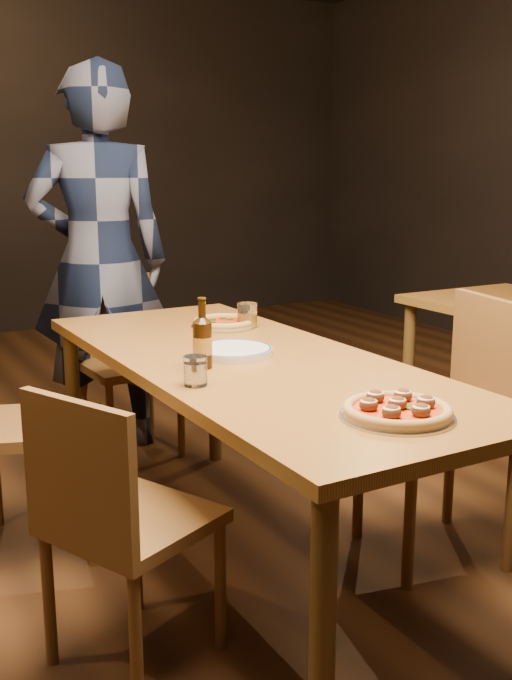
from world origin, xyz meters
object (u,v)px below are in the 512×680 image
pizza_margherita (224,323)px  plate_stack (233,351)px  chair_main_nw (133,518)px  chair_end (130,364)px  pizza_meatball (397,410)px  beer_bottle (202,344)px  chair_main_e (435,425)px  diner (99,261)px  chair_main_sw (36,423)px  amber_glass (247,315)px  water_glass (195,371)px  table_main (249,378)px

pizza_margherita → plate_stack: bearing=-113.8°
chair_main_nw → chair_end: size_ratio=0.94×
pizza_meatball → beer_bottle: beer_bottle is taller
chair_main_e → diner: diner is taller
pizza_meatball → beer_bottle: bearing=107.0°
chair_main_nw → chair_main_sw: (-0.06, 0.81, 0.05)m
chair_main_nw → amber_glass: (0.78, 0.75, 0.38)m
diner → chair_main_nw: bearing=91.8°
chair_main_sw → chair_end: (0.63, 0.73, -0.02)m
chair_main_e → amber_glass: bearing=-141.0°
pizza_meatball → water_glass: water_glass is taller
beer_bottle → diner: 1.49m
chair_main_nw → water_glass: size_ratio=9.72×
diner → water_glass: bearing=98.9°
table_main → diner: bearing=91.6°
plate_stack → chair_end: bearing=87.3°
pizza_margherita → amber_glass: size_ratio=2.69×
chair_main_sw → water_glass: chair_main_sw is taller
chair_main_nw → pizza_meatball: (0.56, -0.43, 0.35)m
chair_main_nw → plate_stack: bearing=-78.4°
diner → pizza_meatball: bearing=109.4°
chair_main_sw → chair_end: bearing=-21.0°
beer_bottle → chair_end: bearing=80.2°
chair_main_e → chair_end: bearing=-146.8°
pizza_meatball → plate_stack: 0.80m
chair_main_sw → plate_stack: chair_main_sw is taller
table_main → chair_end: bearing=88.8°
pizza_meatball → plate_stack: (-0.05, 0.80, -0.01)m
table_main → amber_glass: 0.52m
plate_stack → diner: 1.38m
chair_main_nw → diner: size_ratio=0.45×
pizza_margherita → plate_stack: size_ratio=1.00×
chair_main_e → plate_stack: chair_main_e is taller
beer_bottle → chair_main_sw: bearing=126.9°
chair_main_e → pizza_meatball: 0.80m
pizza_margherita → water_glass: water_glass is taller
table_main → water_glass: 0.39m
chair_main_sw → plate_stack: bearing=-107.5°
amber_glass → chair_main_nw: bearing=-136.1°
plate_stack → beer_bottle: size_ratio=1.21×
beer_bottle → amber_glass: bearing=48.4°
table_main → pizza_meatball: pizza_meatball is taller
beer_bottle → water_glass: 0.20m
beer_bottle → table_main: bearing=14.0°
water_glass → table_main: bearing=36.0°
chair_main_sw → pizza_margherita: bearing=-69.8°
chair_main_nw → water_glass: (0.24, 0.09, 0.37)m
pizza_margherita → beer_bottle: 0.66m
chair_main_sw → chair_main_e: size_ratio=0.97×
plate_stack → water_glass: 0.39m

